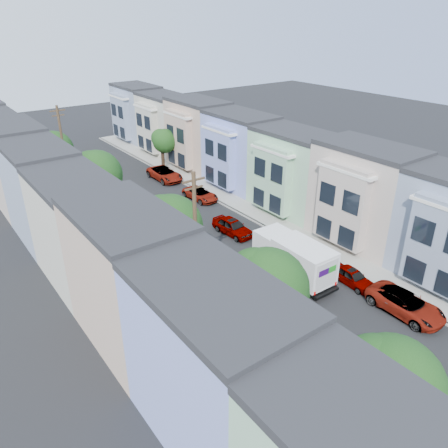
# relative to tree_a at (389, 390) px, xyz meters

# --- Properties ---
(ground) EXTENTS (160.00, 160.00, 0.00)m
(ground) POSITION_rel_tree_a_xyz_m (6.30, 12.63, -4.68)
(ground) COLOR black
(ground) RESTS_ON ground
(road_slab) EXTENTS (12.00, 70.00, 0.02)m
(road_slab) POSITION_rel_tree_a_xyz_m (6.30, 27.63, -4.67)
(road_slab) COLOR black
(road_slab) RESTS_ON ground
(curb_left) EXTENTS (0.30, 70.00, 0.15)m
(curb_left) POSITION_rel_tree_a_xyz_m (0.25, 27.63, -4.61)
(curb_left) COLOR gray
(curb_left) RESTS_ON ground
(curb_right) EXTENTS (0.30, 70.00, 0.15)m
(curb_right) POSITION_rel_tree_a_xyz_m (12.35, 27.63, -4.61)
(curb_right) COLOR gray
(curb_right) RESTS_ON ground
(sidewalk_left) EXTENTS (2.60, 70.00, 0.15)m
(sidewalk_left) POSITION_rel_tree_a_xyz_m (-1.05, 27.63, -4.61)
(sidewalk_left) COLOR gray
(sidewalk_left) RESTS_ON ground
(sidewalk_right) EXTENTS (2.60, 70.00, 0.15)m
(sidewalk_right) POSITION_rel_tree_a_xyz_m (13.65, 27.63, -4.61)
(sidewalk_right) COLOR gray
(sidewalk_right) RESTS_ON ground
(centerline) EXTENTS (0.12, 70.00, 0.01)m
(centerline) POSITION_rel_tree_a_xyz_m (6.30, 27.63, -4.68)
(centerline) COLOR gold
(centerline) RESTS_ON ground
(townhouse_row_left) EXTENTS (5.00, 70.00, 8.50)m
(townhouse_row_left) POSITION_rel_tree_a_xyz_m (-4.85, 27.63, -4.68)
(townhouse_row_left) COLOR #97C9A0
(townhouse_row_left) RESTS_ON ground
(townhouse_row_right) EXTENTS (5.00, 70.00, 8.50)m
(townhouse_row_right) POSITION_rel_tree_a_xyz_m (17.45, 27.63, -4.68)
(townhouse_row_right) COLOR #97C9A0
(townhouse_row_right) RESTS_ON ground
(tree_a) EXTENTS (4.56, 4.56, 6.98)m
(tree_a) POSITION_rel_tree_a_xyz_m (0.00, 0.00, 0.00)
(tree_a) COLOR black
(tree_a) RESTS_ON ground
(tree_b) EXTENTS (4.64, 4.64, 7.67)m
(tree_b) POSITION_rel_tree_a_xyz_m (-0.00, 7.78, 0.64)
(tree_b) COLOR black
(tree_b) RESTS_ON ground
(tree_c) EXTENTS (4.70, 4.70, 7.41)m
(tree_c) POSITION_rel_tree_a_xyz_m (-0.00, 18.06, 0.35)
(tree_c) COLOR black
(tree_c) RESTS_ON ground
(tree_d) EXTENTS (4.70, 4.70, 7.44)m
(tree_d) POSITION_rel_tree_a_xyz_m (-0.00, 31.55, 0.38)
(tree_d) COLOR black
(tree_d) RESTS_ON ground
(tree_e) EXTENTS (4.42, 4.42, 6.61)m
(tree_e) POSITION_rel_tree_a_xyz_m (-0.00, 44.68, -0.30)
(tree_e) COLOR black
(tree_e) RESTS_ON ground
(tree_far_r) EXTENTS (3.10, 3.10, 5.41)m
(tree_far_r) POSITION_rel_tree_a_xyz_m (13.20, 42.31, -0.86)
(tree_far_r) COLOR black
(tree_far_r) RESTS_ON ground
(utility_pole_near) EXTENTS (1.60, 0.26, 10.00)m
(utility_pole_near) POSITION_rel_tree_a_xyz_m (0.00, 14.63, 0.47)
(utility_pole_near) COLOR #42301E
(utility_pole_near) RESTS_ON ground
(utility_pole_far) EXTENTS (1.60, 0.26, 10.00)m
(utility_pole_far) POSITION_rel_tree_a_xyz_m (0.00, 40.63, 0.47)
(utility_pole_far) COLOR #42301E
(utility_pole_far) RESTS_ON ground
(fedex_truck) EXTENTS (2.65, 6.88, 3.30)m
(fedex_truck) POSITION_rel_tree_a_xyz_m (8.18, 13.52, -2.84)
(fedex_truck) COLOR white
(fedex_truck) RESTS_ON ground
(lead_sedan) EXTENTS (2.09, 4.80, 1.52)m
(lead_sedan) POSITION_rel_tree_a_xyz_m (8.97, 22.27, -3.92)
(lead_sedan) COLOR black
(lead_sedan) RESTS_ON ground
(parked_left_b) EXTENTS (1.65, 4.21, 1.38)m
(parked_left_b) POSITION_rel_tree_a_xyz_m (1.40, 5.73, -3.99)
(parked_left_b) COLOR black
(parked_left_b) RESTS_ON ground
(parked_left_c) EXTENTS (1.69, 4.63, 1.53)m
(parked_left_c) POSITION_rel_tree_a_xyz_m (1.40, 14.89, -3.92)
(parked_left_c) COLOR #ADB2B6
(parked_left_c) RESTS_ON ground
(parked_left_d) EXTENTS (2.69, 5.04, 1.35)m
(parked_left_d) POSITION_rel_tree_a_xyz_m (1.40, 24.60, -4.01)
(parked_left_d) COLOR #440D15
(parked_left_d) RESTS_ON ground
(parked_right_a) EXTENTS (2.55, 5.44, 1.50)m
(parked_right_a) POSITION_rel_tree_a_xyz_m (11.20, 5.67, -3.93)
(parked_right_a) COLOR #3E4143
(parked_right_a) RESTS_ON ground
(parked_right_b) EXTENTS (1.76, 4.06, 1.29)m
(parked_right_b) POSITION_rel_tree_a_xyz_m (11.20, 10.18, -4.04)
(parked_right_b) COLOR #B6B8C4
(parked_right_b) RESTS_ON ground
(parked_right_c) EXTENTS (2.45, 4.74, 1.28)m
(parked_right_c) POSITION_rel_tree_a_xyz_m (11.20, 31.02, -4.05)
(parked_right_c) COLOR black
(parked_right_c) RESTS_ON ground
(parked_right_d) EXTENTS (2.62, 5.57, 1.54)m
(parked_right_d) POSITION_rel_tree_a_xyz_m (11.20, 38.95, -3.91)
(parked_right_d) COLOR black
(parked_right_d) RESTS_ON ground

